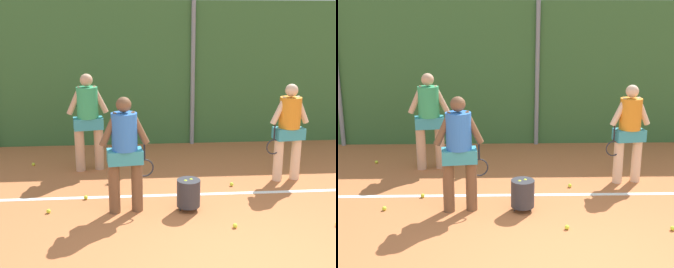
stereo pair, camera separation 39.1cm
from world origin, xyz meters
TOP-DOWN VIEW (x-y plane):
  - ground_plane at (0.00, 1.69)m, footprint 24.32×24.32m
  - hedge_fence_backdrop at (0.00, 5.74)m, footprint 15.81×0.25m
  - fence_post_center at (0.00, 5.57)m, footprint 0.10×0.10m
  - court_baseline_paint at (0.00, 2.41)m, footprint 11.55×0.10m
  - player_foreground_near at (-1.51, 1.84)m, footprint 0.81×0.38m
  - player_midcourt at (1.40, 3.00)m, footprint 0.81×0.38m
  - player_backcourt_far at (-2.25, 3.84)m, footprint 0.79×0.42m
  - ball_hopper at (-0.56, 1.79)m, footprint 0.36×0.36m
  - tennis_ball_1 at (-2.18, 2.35)m, footprint 0.07×0.07m
  - tennis_ball_2 at (-2.69, 1.86)m, footprint 0.07×0.07m
  - tennis_ball_4 at (-3.42, 4.17)m, footprint 0.07×0.07m
  - tennis_ball_5 at (0.03, 1.16)m, footprint 0.07×0.07m
  - tennis_ball_8 at (0.34, 2.75)m, footprint 0.07×0.07m

SIDE VIEW (x-z plane):
  - ground_plane at x=0.00m, z-range 0.00..0.00m
  - court_baseline_paint at x=0.00m, z-range 0.00..0.01m
  - tennis_ball_1 at x=-2.18m, z-range 0.00..0.07m
  - tennis_ball_2 at x=-2.69m, z-range 0.00..0.07m
  - tennis_ball_4 at x=-3.42m, z-range 0.00..0.07m
  - tennis_ball_5 at x=0.03m, z-range 0.00..0.07m
  - tennis_ball_8 at x=0.34m, z-range 0.00..0.07m
  - ball_hopper at x=-0.56m, z-range 0.03..0.55m
  - player_midcourt at x=1.40m, z-range 0.11..1.88m
  - player_foreground_near at x=-1.51m, z-range 0.11..1.89m
  - player_backcourt_far at x=-2.25m, z-range 0.12..2.01m
  - hedge_fence_backdrop at x=0.00m, z-range 0.00..3.30m
  - fence_post_center at x=0.00m, z-range 0.00..3.62m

